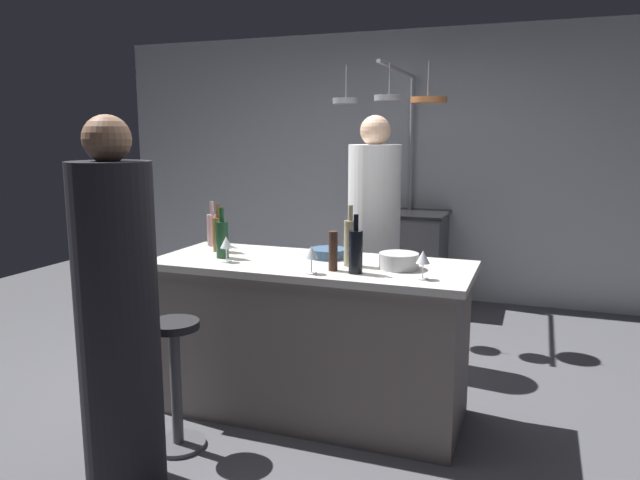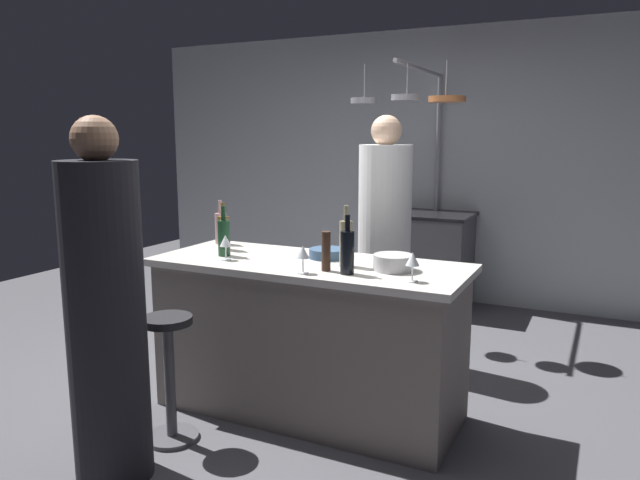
# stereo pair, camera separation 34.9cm
# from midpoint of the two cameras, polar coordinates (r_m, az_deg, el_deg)

# --- Properties ---
(ground_plane) EXTENTS (9.00, 9.00, 0.00)m
(ground_plane) POSITION_cam_midpoint_polar(r_m,az_deg,el_deg) (3.67, -3.68, -16.01)
(ground_plane) COLOR #4C4C51
(back_wall) EXTENTS (6.40, 0.16, 2.60)m
(back_wall) POSITION_cam_midpoint_polar(r_m,az_deg,el_deg) (6.02, 7.33, 7.00)
(back_wall) COLOR #B2B7BC
(back_wall) RESTS_ON ground_plane
(kitchen_island) EXTENTS (1.80, 0.72, 0.90)m
(kitchen_island) POSITION_cam_midpoint_polar(r_m,az_deg,el_deg) (3.49, -3.76, -9.31)
(kitchen_island) COLOR slate
(kitchen_island) RESTS_ON ground_plane
(stove_range) EXTENTS (0.80, 0.64, 0.89)m
(stove_range) POSITION_cam_midpoint_polar(r_m,az_deg,el_deg) (5.74, 6.24, -1.72)
(stove_range) COLOR #47474C
(stove_range) RESTS_ON ground_plane
(chef) EXTENTS (0.37, 0.37, 1.74)m
(chef) POSITION_cam_midpoint_polar(r_m,az_deg,el_deg) (4.23, 2.79, -0.90)
(chef) COLOR white
(chef) RESTS_ON ground_plane
(bar_stool_left) EXTENTS (0.28, 0.28, 0.68)m
(bar_stool_left) POSITION_cam_midpoint_polar(r_m,az_deg,el_deg) (3.26, -16.68, -12.59)
(bar_stool_left) COLOR #4C4C51
(bar_stool_left) RESTS_ON ground_plane
(guest_left) EXTENTS (0.36, 0.36, 1.69)m
(guest_left) POSITION_cam_midpoint_polar(r_m,az_deg,el_deg) (2.85, -22.10, -7.49)
(guest_left) COLOR black
(guest_left) RESTS_ON ground_plane
(overhead_pot_rack) EXTENTS (0.89, 1.32, 2.17)m
(overhead_pot_rack) POSITION_cam_midpoint_polar(r_m,az_deg,el_deg) (5.16, 5.84, 10.51)
(overhead_pot_rack) COLOR gray
(overhead_pot_rack) RESTS_ON ground_plane
(potted_plant) EXTENTS (0.36, 0.36, 0.52)m
(potted_plant) POSITION_cam_midpoint_polar(r_m,az_deg,el_deg) (5.31, -15.30, -4.63)
(potted_plant) COLOR brown
(potted_plant) RESTS_ON ground_plane
(pepper_mill) EXTENTS (0.05, 0.05, 0.21)m
(pepper_mill) POSITION_cam_midpoint_polar(r_m,az_deg,el_deg) (3.13, -1.93, -1.09)
(pepper_mill) COLOR #382319
(pepper_mill) RESTS_ON kitchen_island
(wine_bottle_green) EXTENTS (0.07, 0.07, 0.30)m
(wine_bottle_green) POSITION_cam_midpoint_polar(r_m,az_deg,el_deg) (3.53, -12.12, 0.10)
(wine_bottle_green) COLOR #193D23
(wine_bottle_green) RESTS_ON kitchen_island
(wine_bottle_dark) EXTENTS (0.07, 0.07, 0.31)m
(wine_bottle_dark) POSITION_cam_midpoint_polar(r_m,az_deg,el_deg) (3.06, 0.18, -1.06)
(wine_bottle_dark) COLOR black
(wine_bottle_dark) RESTS_ON kitchen_island
(wine_bottle_amber) EXTENTS (0.07, 0.07, 0.29)m
(wine_bottle_amber) POSITION_cam_midpoint_polar(r_m,az_deg,el_deg) (3.73, -12.31, 0.60)
(wine_bottle_amber) COLOR brown
(wine_bottle_amber) RESTS_ON kitchen_island
(wine_bottle_white) EXTENTS (0.07, 0.07, 0.33)m
(wine_bottle_white) POSITION_cam_midpoint_polar(r_m,az_deg,el_deg) (3.24, -0.16, -0.22)
(wine_bottle_white) COLOR gray
(wine_bottle_white) RESTS_ON kitchen_island
(wine_bottle_rose) EXTENTS (0.07, 0.07, 0.29)m
(wine_bottle_rose) POSITION_cam_midpoint_polar(r_m,az_deg,el_deg) (3.93, -12.73, 1.01)
(wine_bottle_rose) COLOR #B78C8E
(wine_bottle_rose) RESTS_ON kitchen_island
(wine_glass_near_right_guest) EXTENTS (0.07, 0.07, 0.15)m
(wine_glass_near_right_guest) POSITION_cam_midpoint_polar(r_m,az_deg,el_deg) (3.41, -11.86, -0.37)
(wine_glass_near_right_guest) COLOR silver
(wine_glass_near_right_guest) RESTS_ON kitchen_island
(wine_glass_near_left_guest) EXTENTS (0.07, 0.07, 0.15)m
(wine_glass_near_left_guest) POSITION_cam_midpoint_polar(r_m,az_deg,el_deg) (2.95, 6.49, -1.80)
(wine_glass_near_left_guest) COLOR silver
(wine_glass_near_left_guest) RESTS_ON kitchen_island
(wine_glass_by_chef) EXTENTS (0.07, 0.07, 0.15)m
(wine_glass_by_chef) POSITION_cam_midpoint_polar(r_m,az_deg,el_deg) (3.06, -4.09, -1.35)
(wine_glass_by_chef) COLOR silver
(wine_glass_by_chef) RESTS_ON kitchen_island
(mixing_bowl_steel) EXTENTS (0.21, 0.21, 0.08)m
(mixing_bowl_steel) POSITION_cam_midpoint_polar(r_m,az_deg,el_deg) (3.19, 4.45, -2.03)
(mixing_bowl_steel) COLOR #B7B7BC
(mixing_bowl_steel) RESTS_ON kitchen_island
(mixing_bowl_blue) EXTENTS (0.21, 0.21, 0.06)m
(mixing_bowl_blue) POSITION_cam_midpoint_polar(r_m,az_deg,el_deg) (3.47, -2.10, -1.30)
(mixing_bowl_blue) COLOR #334C6B
(mixing_bowl_blue) RESTS_ON kitchen_island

